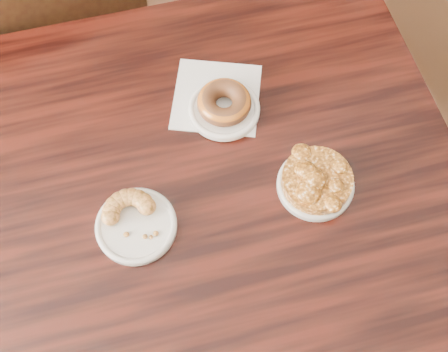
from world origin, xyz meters
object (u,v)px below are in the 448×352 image
object	(u,v)px
chair_far	(62,29)
apple_fritter	(317,179)
cafe_table	(222,247)
cruller_fragment	(135,222)
glazed_donut	(224,102)

from	to	relation	value
chair_far	apple_fritter	distance (m)	0.97
cafe_table	apple_fritter	xyz separation A→B (m)	(0.17, -0.06, 0.41)
chair_far	cruller_fragment	size ratio (longest dim) A/B	7.92
glazed_donut	cruller_fragment	bearing A→B (deg)	-139.91
apple_fritter	cruller_fragment	distance (m)	0.35
glazed_donut	cruller_fragment	world-z (taller)	glazed_donut
glazed_donut	chair_far	bearing A→B (deg)	117.52
apple_fritter	cruller_fragment	size ratio (longest dim) A/B	1.55
glazed_donut	cruller_fragment	distance (m)	0.30
cafe_table	apple_fritter	distance (m)	0.45
cafe_table	glazed_donut	bearing A→B (deg)	73.70
cafe_table	chair_far	bearing A→B (deg)	111.56
cruller_fragment	chair_far	bearing A→B (deg)	95.87
cafe_table	apple_fritter	world-z (taller)	apple_fritter
chair_far	cruller_fragment	world-z (taller)	chair_far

